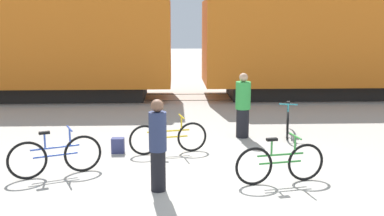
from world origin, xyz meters
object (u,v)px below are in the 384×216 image
bicycle_yellow (169,138)px  person_in_green (243,106)px  bicycle_green (280,163)px  bicycle_blue (56,156)px  bicycle_teal (288,121)px  backpack (118,145)px  person_in_navy (158,145)px  freight_train (187,27)px

bicycle_yellow → person_in_green: (1.86, 1.34, 0.45)m
bicycle_green → bicycle_blue: 4.22m
bicycle_yellow → bicycle_blue: bicycle_blue is taller
bicycle_teal → backpack: size_ratio=4.83×
bicycle_green → bicycle_teal: bicycle_green is taller
bicycle_green → person_in_navy: 2.27m
person_in_navy → person_in_green: person_in_green is taller
bicycle_yellow → bicycle_teal: 3.46m
bicycle_blue → person_in_navy: person_in_navy is taller
backpack → bicycle_blue: bearing=-124.1°
bicycle_green → bicycle_yellow: size_ratio=0.98×
bicycle_blue → person_in_green: (3.99, 2.73, 0.43)m
person_in_navy → bicycle_yellow: bearing=79.9°
bicycle_yellow → bicycle_green: bearing=-43.5°
bicycle_teal → bicycle_blue: (-5.20, -2.97, 0.02)m
bicycle_yellow → backpack: 1.16m
backpack → person_in_navy: bearing=-66.9°
person_in_green → bicycle_green: bearing=-113.9°
person_in_navy → freight_train: bearing=79.1°
backpack → person_in_green: bearing=22.9°
freight_train → bicycle_yellow: freight_train is taller
bicycle_yellow → bicycle_teal: bearing=27.2°
person_in_green → bicycle_teal: bearing=-16.4°
freight_train → bicycle_yellow: size_ratio=30.95×
bicycle_yellow → person_in_navy: 2.29m
freight_train → person_in_navy: bearing=-94.6°
freight_train → backpack: bearing=-103.5°
person_in_green → backpack: 3.32m
bicycle_green → backpack: bearing=147.6°
bicycle_teal → person_in_green: (-1.21, -0.24, 0.44)m
freight_train → bicycle_teal: (2.44, -5.87, -2.31)m
bicycle_green → backpack: 3.79m
person_in_navy → bicycle_green: bearing=1.3°
freight_train → backpack: 7.99m
bicycle_teal → freight_train: bearing=112.5°
bicycle_yellow → person_in_green: bearing=35.9°
bicycle_green → bicycle_blue: bicycle_blue is taller
freight_train → backpack: (-1.77, -7.37, -2.50)m
person_in_navy → person_in_green: 4.11m
person_in_green → backpack: person_in_green is taller
freight_train → bicycle_yellow: bearing=-94.9°
bicycle_green → bicycle_yellow: bicycle_green is taller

